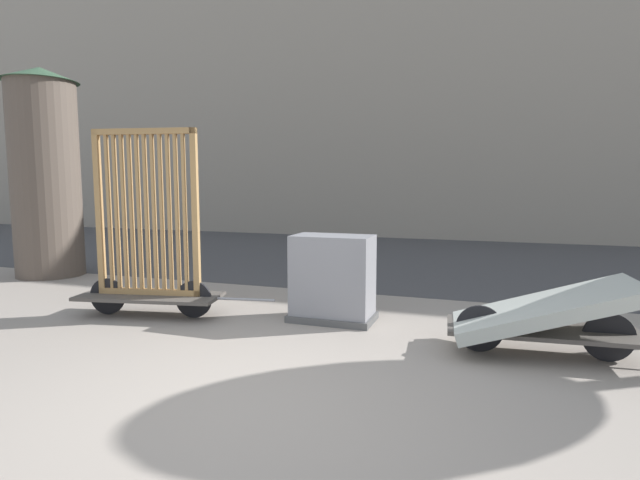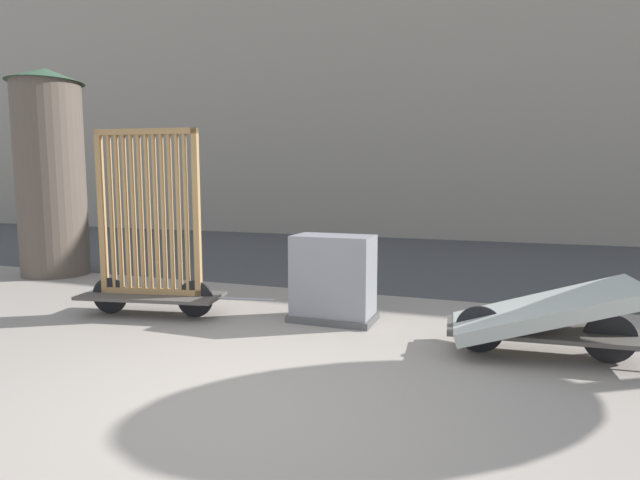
% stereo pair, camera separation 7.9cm
% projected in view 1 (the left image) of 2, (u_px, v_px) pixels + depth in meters
% --- Properties ---
extents(ground_plane, '(60.00, 60.00, 0.00)m').
position_uv_depth(ground_plane, '(236.00, 405.00, 3.62)').
color(ground_plane, gray).
extents(road_strip, '(56.00, 7.66, 0.01)m').
position_uv_depth(road_strip, '(408.00, 257.00, 10.89)').
color(road_strip, '#424244').
rests_on(road_strip, ground_plane).
extents(building_facade, '(48.00, 4.00, 10.29)m').
position_uv_depth(building_facade, '(441.00, 72.00, 15.79)').
color(building_facade, '#9E9384').
rests_on(building_facade, ground_plane).
extents(bike_cart_with_bedframe, '(2.43, 0.94, 2.25)m').
position_uv_depth(bike_cart_with_bedframe, '(149.00, 251.00, 6.00)').
color(bike_cart_with_bedframe, '#4C4742').
rests_on(bike_cart_with_bedframe, ground_plane).
extents(bike_cart_with_mattress, '(2.43, 0.96, 0.75)m').
position_uv_depth(bike_cart_with_mattress, '(544.00, 315.00, 4.62)').
color(bike_cart_with_mattress, '#4C4742').
rests_on(bike_cart_with_mattress, ground_plane).
extents(utility_cabinet, '(0.98, 0.58, 1.01)m').
position_uv_depth(utility_cabinet, '(333.00, 282.00, 5.83)').
color(utility_cabinet, '#4C4C4C').
rests_on(utility_cabinet, ground_plane).
extents(advertising_column, '(1.25, 1.25, 3.56)m').
position_uv_depth(advertising_column, '(45.00, 172.00, 8.59)').
color(advertising_column, brown).
rests_on(advertising_column, ground_plane).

